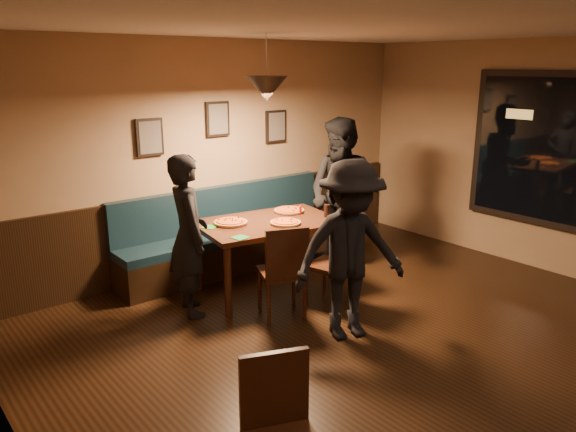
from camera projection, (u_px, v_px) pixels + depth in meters
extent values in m
plane|color=black|center=(447.00, 374.00, 4.59)|extent=(7.00, 7.00, 0.00)
plane|color=silver|center=(478.00, 18.00, 3.85)|extent=(7.00, 7.00, 0.00)
plane|color=#8C704F|center=(217.00, 155.00, 6.84)|extent=(6.00, 0.00, 6.00)
plane|color=#8C704F|center=(58.00, 323.00, 2.39)|extent=(0.00, 7.00, 7.00)
cube|color=black|center=(221.00, 225.00, 7.05)|extent=(5.88, 0.06, 1.00)
cube|color=black|center=(574.00, 153.00, 6.37)|extent=(0.06, 2.56, 1.86)
plane|color=black|center=(573.00, 153.00, 6.35)|extent=(0.00, 2.40, 2.40)
cube|color=black|center=(150.00, 137.00, 6.19)|extent=(0.32, 0.04, 0.42)
cube|color=black|center=(217.00, 119.00, 6.70)|extent=(0.32, 0.04, 0.42)
cube|color=black|center=(276.00, 126.00, 7.28)|extent=(0.32, 0.04, 0.42)
cone|color=black|center=(267.00, 88.00, 5.71)|extent=(0.44, 0.44, 0.25)
cube|color=black|center=(268.00, 256.00, 6.20)|extent=(1.66, 1.20, 0.82)
imported|color=black|center=(189.00, 236.00, 5.53)|extent=(0.54, 0.69, 1.66)
imported|color=black|center=(342.00, 195.00, 6.76)|extent=(0.88, 1.04, 1.88)
imported|color=black|center=(350.00, 251.00, 5.03)|extent=(1.23, 0.95, 1.69)
cylinder|color=#C56E25|center=(231.00, 222.00, 5.97)|extent=(0.38, 0.38, 0.04)
cylinder|color=orange|center=(285.00, 222.00, 5.97)|extent=(0.44, 0.44, 0.04)
cylinder|color=gold|center=(289.00, 210.00, 6.46)|extent=(0.39, 0.39, 0.04)
cylinder|color=black|center=(327.00, 211.00, 6.24)|extent=(0.08, 0.08, 0.15)
cylinder|color=#95040B|center=(300.00, 209.00, 6.35)|extent=(0.03, 0.03, 0.12)
cube|color=#228024|center=(209.00, 227.00, 5.86)|extent=(0.19, 0.19, 0.01)
cube|color=#217D3B|center=(240.00, 238.00, 5.50)|extent=(0.16, 0.16, 0.01)
cube|color=silver|center=(289.00, 230.00, 5.76)|extent=(0.17, 0.08, 0.00)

